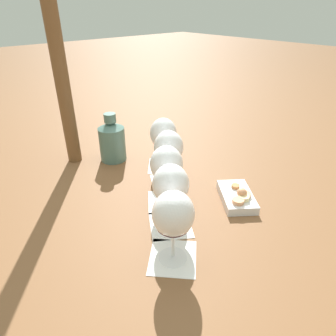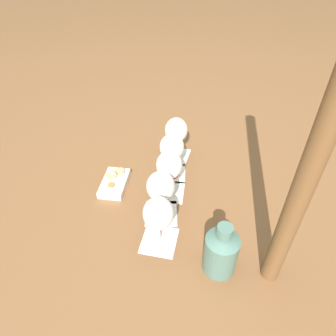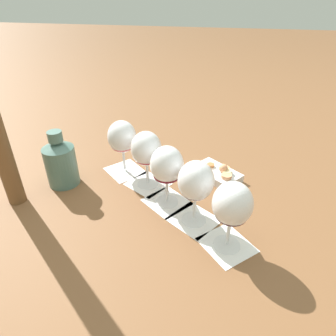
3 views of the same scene
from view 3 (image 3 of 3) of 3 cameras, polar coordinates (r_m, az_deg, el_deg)
name	(u,v)px [view 3 (image 3 of 3)]	position (r m, az deg, el deg)	size (l,w,h in m)	color
ground_plane	(167,202)	(0.88, -0.20, -6.51)	(8.00, 8.00, 0.00)	brown
tasting_card_0	(125,170)	(1.03, -8.19, -0.47)	(0.16, 0.16, 0.00)	white
tasting_card_1	(148,184)	(0.96, -3.86, -3.03)	(0.15, 0.16, 0.00)	white
tasting_card_2	(167,202)	(0.88, -0.13, -6.45)	(0.16, 0.16, 0.00)	white
tasting_card_3	(194,220)	(0.82, 4.91, -9.78)	(0.16, 0.16, 0.00)	white
tasting_card_4	(227,245)	(0.77, 11.10, -14.14)	(0.16, 0.16, 0.00)	white
wine_glass_0	(122,139)	(0.97, -8.72, 5.50)	(0.09, 0.09, 0.18)	white
wine_glass_1	(146,151)	(0.89, -4.14, 3.29)	(0.09, 0.09, 0.18)	white
wine_glass_2	(167,167)	(0.81, -0.14, 0.23)	(0.09, 0.09, 0.18)	white
wine_glass_3	(196,183)	(0.75, 5.32, -2.93)	(0.09, 0.09, 0.18)	white
wine_glass_4	(232,207)	(0.69, 12.12, -7.19)	(0.09, 0.09, 0.18)	white
ceramic_vase	(61,162)	(0.98, -19.78, 1.12)	(0.10, 0.10, 0.18)	#4C7066
snack_dish	(218,173)	(0.99, 9.44, -0.97)	(0.17, 0.18, 0.05)	silver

